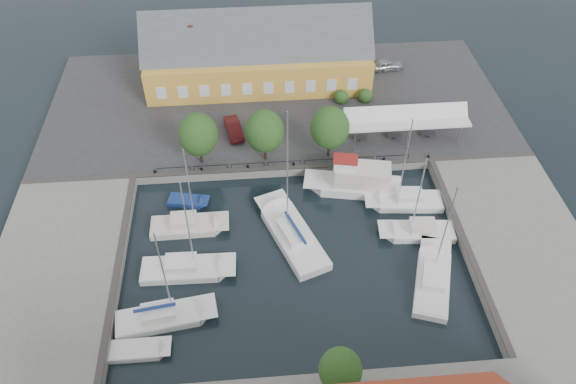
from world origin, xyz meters
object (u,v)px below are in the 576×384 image
at_px(car_silver, 387,65).
at_px(launch_sw, 140,351).
at_px(trawler, 357,183).
at_px(launch_nw, 188,202).
at_px(east_boat_b, 418,232).
at_px(warehouse, 253,56).
at_px(center_sailboat, 292,235).
at_px(west_boat_b, 188,227).
at_px(east_boat_c, 432,280).
at_px(west_boat_d, 164,318).
at_px(west_boat_c, 186,270).
at_px(car_red, 234,128).
at_px(tent_canopy, 406,119).
at_px(east_boat_a, 405,202).

relative_size(car_silver, launch_sw, 0.84).
distance_m(car_silver, launch_sw, 48.91).
distance_m(trawler, launch_nw, 17.88).
xyz_separation_m(car_silver, east_boat_b, (-2.85, -28.64, -1.47)).
relative_size(warehouse, center_sailboat, 1.90).
height_order(car_silver, west_boat_b, west_boat_b).
distance_m(center_sailboat, trawler, 9.74).
distance_m(warehouse, center_sailboat, 27.74).
bearing_deg(east_boat_c, warehouse, 113.78).
xyz_separation_m(east_boat_b, west_boat_b, (-22.68, 2.69, -0.00)).
height_order(trawler, west_boat_d, west_boat_d).
distance_m(car_silver, west_boat_c, 40.45).
xyz_separation_m(warehouse, west_boat_c, (-7.58, -30.64, -4.17)).
distance_m(car_red, launch_nw, 11.31).
height_order(west_boat_c, launch_sw, west_boat_c).
distance_m(tent_canopy, car_silver, 14.80).
bearing_deg(launch_nw, trawler, 1.53).
bearing_deg(launch_nw, center_sailboat, -29.08).
bearing_deg(tent_canopy, warehouse, 140.14).
distance_m(east_boat_c, launch_nw, 25.78).
xyz_separation_m(east_boat_a, east_boat_c, (0.12, -10.15, -0.00)).
bearing_deg(west_boat_b, west_boat_d, -98.49).
height_order(tent_canopy, center_sailboat, center_sailboat).
distance_m(car_red, east_boat_a, 21.36).
relative_size(car_red, west_boat_c, 0.38).
relative_size(trawler, launch_nw, 2.37).
distance_m(east_boat_b, west_boat_d, 25.49).
bearing_deg(east_boat_a, west_boat_b, -175.88).
bearing_deg(tent_canopy, car_silver, 85.03).
distance_m(center_sailboat, west_boat_c, 10.72).
bearing_deg(launch_nw, east_boat_a, -5.26).
bearing_deg(west_boat_d, trawler, 37.40).
relative_size(east_boat_b, west_boat_c, 0.88).
bearing_deg(launch_nw, car_silver, 40.89).
bearing_deg(car_silver, tent_canopy, 168.28).
distance_m(car_red, center_sailboat, 16.78).
relative_size(car_red, east_boat_c, 0.39).
distance_m(car_red, launch_sw, 28.43).
bearing_deg(tent_canopy, east_boat_b, -96.41).
height_order(warehouse, east_boat_c, east_boat_c).
bearing_deg(launch_sw, east_boat_b, 22.51).
xyz_separation_m(east_boat_b, west_boat_c, (-22.60, -2.76, -0.00)).
height_order(tent_canopy, trawler, trawler).
xyz_separation_m(east_boat_c, west_boat_c, (-22.44, 3.08, 0.00)).
relative_size(center_sailboat, launch_nw, 3.32).
distance_m(east_boat_a, west_boat_c, 23.41).
bearing_deg(east_boat_c, launch_sw, -169.18).
height_order(warehouse, tent_canopy, warehouse).
distance_m(car_red, east_boat_b, 24.26).
bearing_deg(car_silver, east_boat_a, 165.93).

